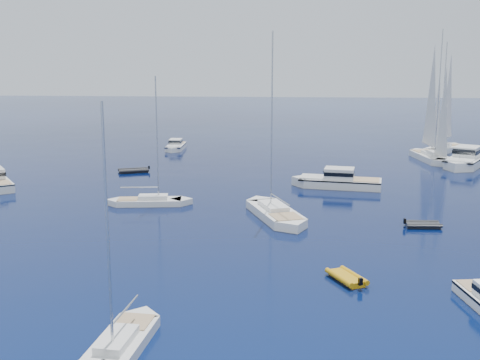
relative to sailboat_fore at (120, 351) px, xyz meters
name	(u,v)px	position (x,y,z in m)	size (l,w,h in m)	color
ground	(220,310)	(4.40, 5.30, 0.00)	(400.00, 400.00, 0.00)	#091D55
motor_cruiser_centre	(337,187)	(13.63, 39.89, 0.00)	(3.32, 10.83, 2.84)	silver
motor_cruiser_distant	(466,166)	(32.18, 55.39, 0.00)	(3.95, 12.89, 3.38)	white
motor_cruiser_horizon	(176,149)	(-10.11, 66.81, 0.00)	(2.51, 8.19, 2.15)	white
sailboat_fore	(120,351)	(0.00, 0.00, 0.00)	(2.28, 8.77, 12.90)	silver
sailboat_mid_r	(275,217)	(6.98, 26.20, 0.00)	(3.07, 11.79, 17.33)	white
sailboat_centre	(150,205)	(-5.60, 29.96, 0.00)	(2.33, 8.94, 13.15)	silver
sailboat_sails_r	(431,160)	(28.47, 59.63, 0.00)	(3.36, 12.92, 18.99)	silver
sailboat_sails_far	(443,151)	(32.24, 68.39, 0.00)	(3.09, 11.89, 17.48)	white
tender_yellow	(347,281)	(12.09, 10.61, 0.00)	(1.81, 3.22, 0.95)	#C78C0B
tender_grey_near	(423,227)	(19.80, 23.99, 0.00)	(1.77, 3.14, 0.95)	black
tender_grey_far	(133,172)	(-11.75, 46.87, 0.00)	(2.16, 4.00, 0.95)	black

